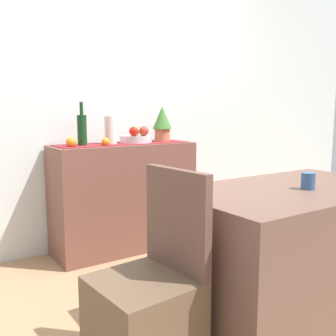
{
  "coord_description": "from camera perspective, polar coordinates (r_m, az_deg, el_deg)",
  "views": [
    {
      "loc": [
        -1.44,
        -1.88,
        1.14
      ],
      "look_at": [
        0.05,
        0.35,
        0.75
      ],
      "focal_mm": 41.3,
      "sensor_mm": 36.0,
      "label": 1
    }
  ],
  "objects": [
    {
      "name": "room_wall_rear",
      "position": [
        3.39,
        -8.68,
        11.76
      ],
      "size": [
        6.4,
        0.06,
        2.7
      ],
      "primitive_type": "cube",
      "color": "silver",
      "rests_on": "ground"
    },
    {
      "name": "dining_table",
      "position": [
        2.28,
        17.47,
        -11.87
      ],
      "size": [
        1.3,
        0.76,
        0.74
      ],
      "primitive_type": "cube",
      "color": "brown",
      "rests_on": "ground"
    },
    {
      "name": "wine_bottle",
      "position": [
        3.01,
        -12.57,
        5.57
      ],
      "size": [
        0.07,
        0.07,
        0.33
      ],
      "color": "#143918",
      "rests_on": "sideboard_console"
    },
    {
      "name": "table_runner",
      "position": [
        3.16,
        -6.57,
        3.61
      ],
      "size": [
        1.1,
        0.32,
        0.01
      ],
      "primitive_type": "cube",
      "color": "maroon",
      "rests_on": "sideboard_console"
    },
    {
      "name": "apple_center",
      "position": [
        3.16,
        -3.59,
        5.46
      ],
      "size": [
        0.08,
        0.08,
        0.08
      ],
      "primitive_type": "sphere",
      "color": "#B13527",
      "rests_on": "fruit_bowl"
    },
    {
      "name": "apple_rear",
      "position": [
        3.21,
        -4.91,
        5.49
      ],
      "size": [
        0.08,
        0.08,
        0.08
      ],
      "primitive_type": "sphere",
      "color": "#89B13D",
      "rests_on": "fruit_bowl"
    },
    {
      "name": "fruit_bowl",
      "position": [
        3.21,
        -4.74,
        4.28
      ],
      "size": [
        0.26,
        0.26,
        0.06
      ],
      "primitive_type": "cylinder",
      "color": "silver",
      "rests_on": "table_runner"
    },
    {
      "name": "ceramic_vase",
      "position": [
        3.1,
        -8.47,
        5.5
      ],
      "size": [
        0.09,
        0.09,
        0.22
      ],
      "primitive_type": "cylinder",
      "color": "silver",
      "rests_on": "sideboard_console"
    },
    {
      "name": "apple_front",
      "position": [
        3.26,
        -3.6,
        5.45
      ],
      "size": [
        0.07,
        0.07,
        0.07
      ],
      "primitive_type": "sphere",
      "color": "#B62B29",
      "rests_on": "fruit_bowl"
    },
    {
      "name": "apple_left",
      "position": [
        3.13,
        -5.08,
        5.4
      ],
      "size": [
        0.08,
        0.08,
        0.08
      ],
      "primitive_type": "sphere",
      "color": "red",
      "rests_on": "fruit_bowl"
    },
    {
      "name": "ground_plane",
      "position": [
        2.64,
        3.5,
        -17.61
      ],
      "size": [
        6.4,
        6.4,
        0.02
      ],
      "primitive_type": "cube",
      "color": "#A47B57",
      "rests_on": "ground"
    },
    {
      "name": "sideboard_console",
      "position": [
        3.23,
        -6.44,
        -4.27
      ],
      "size": [
        1.17,
        0.42,
        0.88
      ],
      "primitive_type": "cube",
      "color": "brown",
      "rests_on": "ground"
    },
    {
      "name": "chair_near_window",
      "position": [
        1.77,
        -3.15,
        -21.41
      ],
      "size": [
        0.43,
        0.43,
        0.9
      ],
      "color": "brown",
      "rests_on": "ground"
    },
    {
      "name": "orange_loose_end",
      "position": [
        2.99,
        -9.18,
        3.84
      ],
      "size": [
        0.06,
        0.06,
        0.06
      ],
      "primitive_type": "sphere",
      "color": "orange",
      "rests_on": "sideboard_console"
    },
    {
      "name": "potted_plant",
      "position": [
        3.34,
        -0.86,
        6.74
      ],
      "size": [
        0.17,
        0.17,
        0.3
      ],
      "color": "#B96F49",
      "rests_on": "sideboard_console"
    },
    {
      "name": "orange_loose_near_bowl",
      "position": [
        2.91,
        -14.1,
        3.71
      ],
      "size": [
        0.08,
        0.08,
        0.08
      ],
      "primitive_type": "sphere",
      "color": "orange",
      "rests_on": "sideboard_console"
    },
    {
      "name": "coffee_cup",
      "position": [
        2.15,
        19.97,
        -1.81
      ],
      "size": [
        0.07,
        0.07,
        0.09
      ],
      "primitive_type": "cylinder",
      "color": "#33568B",
      "rests_on": "dining_table"
    }
  ]
}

